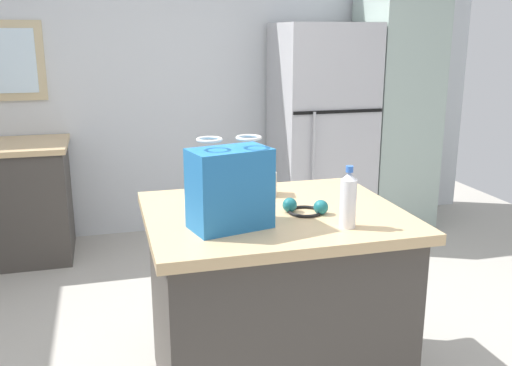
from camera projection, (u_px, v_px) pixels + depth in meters
The scene contains 8 objects.
back_wall at pixel (160, 75), 4.66m from camera, with size 5.69×0.13×2.64m.
kitchen_island at pixel (273, 303), 2.60m from camera, with size 1.12×0.93×0.90m.
refrigerator at pixel (321, 131), 4.70m from camera, with size 0.74×0.74×1.74m.
tall_cabinet at pixel (395, 100), 4.81m from camera, with size 0.56×0.66×2.22m.
shopping_bag at pixel (230, 188), 2.23m from camera, with size 0.35×0.25×0.37m.
small_box at pixel (263, 183), 2.72m from camera, with size 0.13×0.10×0.12m, color beige.
bottle at pixel (348, 200), 2.25m from camera, with size 0.07×0.07×0.25m.
ear_defenders at pixel (305, 208), 2.45m from camera, with size 0.20×0.20×0.06m.
Camera 1 is at (-0.49, -2.31, 1.65)m, focal length 39.74 mm.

